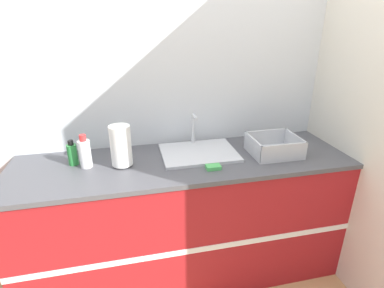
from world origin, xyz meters
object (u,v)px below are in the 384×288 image
(bottle_white_spray, at_px, (85,153))
(bottle_green, at_px, (72,154))
(paper_towel_roll, at_px, (121,146))
(dish_rack, at_px, (274,148))
(sink, at_px, (198,152))

(bottle_white_spray, bearing_deg, bottle_green, 147.18)
(paper_towel_roll, distance_m, bottle_white_spray, 0.23)
(paper_towel_roll, bearing_deg, dish_rack, -2.36)
(dish_rack, height_order, bottle_white_spray, bottle_white_spray)
(sink, bearing_deg, paper_towel_roll, -172.26)
(paper_towel_roll, height_order, bottle_white_spray, paper_towel_roll)
(sink, bearing_deg, bottle_white_spray, -177.19)
(bottle_green, bearing_deg, paper_towel_roll, -16.00)
(bottle_white_spray, bearing_deg, sink, 2.81)
(paper_towel_roll, bearing_deg, bottle_green, 164.00)
(sink, distance_m, paper_towel_roll, 0.53)
(paper_towel_roll, relative_size, bottle_green, 1.62)
(sink, height_order, bottle_green, sink)
(paper_towel_roll, relative_size, bottle_white_spray, 1.24)
(sink, relative_size, bottle_white_spray, 2.37)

